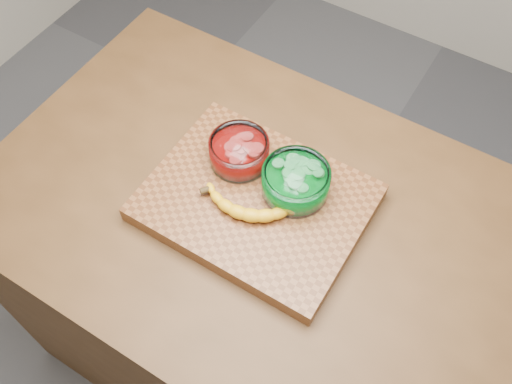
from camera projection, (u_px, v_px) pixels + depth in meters
The scene contains 6 objects.
ground at pixel (256, 344), 1.98m from camera, with size 3.50×3.50×0.00m, color #4E4F53.
counter at pixel (256, 292), 1.60m from camera, with size 1.20×0.80×0.90m, color #4D3017.
cutting_board at pixel (256, 202), 1.21m from camera, with size 0.45×0.35×0.04m, color brown.
bowl_red at pixel (239, 152), 1.22m from camera, with size 0.13×0.13×0.06m.
bowl_green at pixel (296, 182), 1.17m from camera, with size 0.14×0.14×0.07m.
banana at pixel (253, 197), 1.17m from camera, with size 0.23×0.15×0.03m, color gold, non-canonical shape.
Camera 1 is at (0.34, -0.55, 1.94)m, focal length 40.00 mm.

